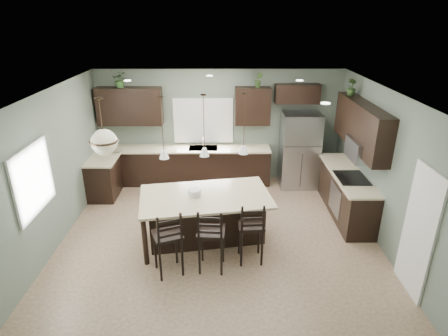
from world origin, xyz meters
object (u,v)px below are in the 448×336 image
refrigerator (299,150)px  bar_stool_left (168,242)px  plant_back_left (120,80)px  bar_stool_center (211,238)px  bar_stool_right (251,231)px  kitchen_island (206,217)px  serving_dish (194,193)px

refrigerator → bar_stool_left: (-2.77, -3.42, -0.33)m
bar_stool_left → plant_back_left: (-1.48, 3.68, 1.99)m
bar_stool_center → bar_stool_right: bar_stool_center is taller
bar_stool_center → bar_stool_right: bearing=23.3°
bar_stool_right → plant_back_left: bearing=127.0°
bar_stool_left → kitchen_island: bearing=37.9°
kitchen_island → bar_stool_left: size_ratio=1.99×
refrigerator → bar_stool_center: 3.92m
plant_back_left → bar_stool_center: bearing=-58.6°
plant_back_left → serving_dish: bearing=-55.6°
refrigerator → plant_back_left: 4.57m
bar_stool_left → bar_stool_right: (1.37, 0.33, -0.01)m
kitchen_island → bar_stool_center: bearing=-91.3°
bar_stool_right → plant_back_left: 4.84m
bar_stool_left → bar_stool_center: (0.71, 0.10, -0.00)m
kitchen_island → bar_stool_center: bar_stool_center is taller
refrigerator → serving_dish: (-2.39, -2.45, 0.07)m
refrigerator → kitchen_island: (-2.19, -2.42, -0.46)m
refrigerator → bar_stool_right: bearing=-114.4°
bar_stool_left → bar_stool_center: 0.71m
bar_stool_left → plant_back_left: size_ratio=3.19×
bar_stool_left → bar_stool_right: bar_stool_left is taller
serving_dish → bar_stool_right: bar_stool_right is taller
plant_back_left → refrigerator: bearing=-3.6°
serving_dish → bar_stool_center: (0.33, -0.87, -0.40)m
kitchen_island → bar_stool_right: 1.05m
bar_stool_left → bar_stool_right: bearing=-8.6°
bar_stool_right → serving_dish: bearing=143.8°
serving_dish → plant_back_left: bearing=124.4°
serving_dish → refrigerator: bearing=45.7°
bar_stool_left → refrigerator: bearing=28.9°
kitchen_island → bar_stool_right: (0.79, -0.67, 0.12)m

